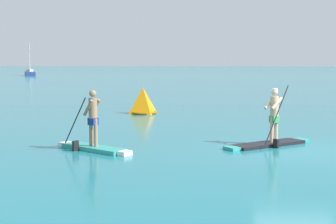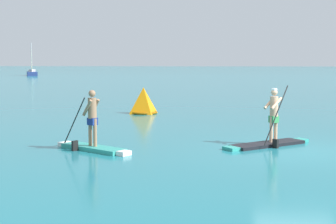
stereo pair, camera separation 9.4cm
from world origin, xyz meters
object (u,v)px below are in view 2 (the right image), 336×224
paddleboarder_mid_center (269,134)px  race_marker_buoy (144,102)px  paddleboarder_near_left (92,138)px  sailboat_left_horizon (32,72)px

paddleboarder_mid_center → race_marker_buoy: (-5.63, 9.14, 0.23)m
paddleboarder_near_left → paddleboarder_mid_center: paddleboarder_mid_center is taller
paddleboarder_mid_center → sailboat_left_horizon: (-36.34, 70.37, 0.33)m
paddleboarder_near_left → paddleboarder_mid_center: size_ratio=0.91×
paddleboarder_near_left → paddleboarder_mid_center: bearing=-132.6°
paddleboarder_near_left → sailboat_left_horizon: sailboat_left_horizon is taller
paddleboarder_near_left → paddleboarder_mid_center: 5.61m
paddleboarder_mid_center → race_marker_buoy: size_ratio=1.75×
race_marker_buoy → sailboat_left_horizon: (-30.70, 61.22, 0.10)m
paddleboarder_mid_center → sailboat_left_horizon: bearing=-102.1°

